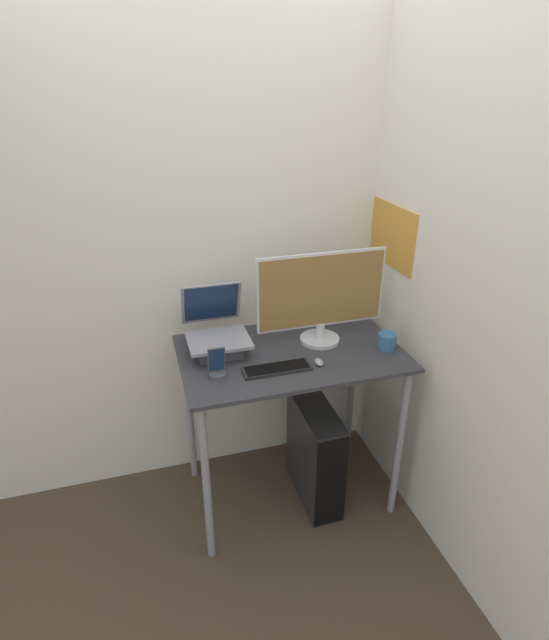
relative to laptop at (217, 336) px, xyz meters
name	(u,v)px	position (x,y,z in m)	size (l,w,h in m)	color
ground_plane	(309,538)	(0.34, -0.44, -0.99)	(12.00, 12.00, 0.00)	#473828
wall_back	(267,249)	(0.34, 0.31, 0.31)	(6.00, 0.05, 2.60)	silver
wall_side_right	(455,288)	(0.96, -0.44, 0.31)	(0.06, 6.00, 2.60)	silver
desk	(290,374)	(0.34, -0.11, -0.21)	(1.07, 0.67, 0.91)	#333338
laptop	(217,336)	(0.00, 0.00, 0.00)	(0.29, 0.34, 0.31)	#4C4C51
monitor	(321,298)	(0.51, -0.05, 0.16)	(0.65, 0.20, 0.47)	silver
keyboard	(277,369)	(0.22, -0.26, -0.07)	(0.31, 0.10, 0.02)	black
mouse	(319,362)	(0.42, -0.27, -0.06)	(0.04, 0.06, 0.03)	#99999E
cell_phone	(217,368)	(-0.05, -0.23, -0.03)	(0.08, 0.07, 0.15)	#4C4C51
computer_tower	(315,453)	(0.47, -0.16, -0.70)	(0.17, 0.47, 0.57)	black
mug	(387,341)	(0.80, -0.21, -0.04)	(0.09, 0.09, 0.08)	#336699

